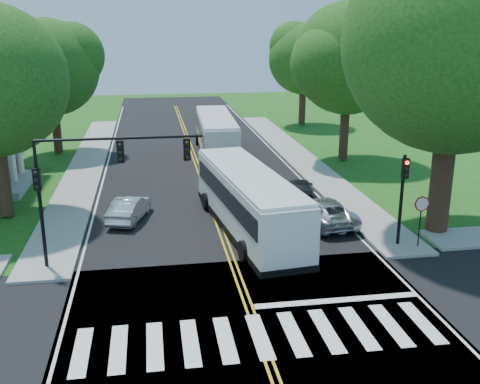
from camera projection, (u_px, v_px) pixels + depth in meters
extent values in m
plane|color=#1F4F13|center=(257.00, 329.00, 19.89)|extent=(140.00, 140.00, 0.00)
cube|color=black|center=(206.00, 188.00, 36.91)|extent=(14.00, 96.00, 0.01)
cube|color=black|center=(257.00, 329.00, 19.89)|extent=(60.00, 12.00, 0.01)
cube|color=gold|center=(200.00, 173.00, 40.68)|extent=(0.36, 70.00, 0.01)
cube|color=silver|center=(104.00, 177.00, 39.64)|extent=(0.12, 70.00, 0.01)
cube|color=silver|center=(291.00, 169.00, 41.72)|extent=(0.12, 70.00, 0.01)
cube|color=silver|center=(260.00, 336.00, 19.42)|extent=(12.60, 3.00, 0.01)
cube|color=silver|center=(337.00, 300.00, 21.94)|extent=(6.60, 0.40, 0.01)
cube|color=gray|center=(86.00, 166.00, 42.23)|extent=(2.60, 40.00, 0.15)
cube|color=gray|center=(300.00, 158.00, 44.77)|extent=(2.60, 40.00, 0.15)
cylinder|color=black|center=(442.00, 174.00, 28.23)|extent=(1.10, 1.10, 6.00)
sphere|color=#337221|center=(456.00, 40.00, 26.35)|extent=(10.80, 10.80, 10.80)
cylinder|color=black|center=(3.00, 173.00, 30.63)|extent=(0.70, 0.70, 4.80)
cylinder|color=black|center=(56.00, 126.00, 45.89)|extent=(0.70, 0.70, 4.40)
sphere|color=#337221|center=(51.00, 68.00, 44.54)|extent=(7.60, 7.60, 7.60)
cylinder|color=black|center=(344.00, 127.00, 43.57)|extent=(0.70, 0.70, 5.00)
sphere|color=#337221|center=(348.00, 58.00, 42.07)|extent=(8.40, 8.40, 8.40)
cylinder|color=black|center=(302.00, 103.00, 58.94)|extent=(0.70, 0.70, 4.40)
sphere|color=#337221|center=(304.00, 59.00, 57.63)|extent=(7.20, 7.20, 7.20)
cube|color=silver|center=(7.00, 122.00, 35.63)|extent=(1.40, 6.00, 0.45)
cube|color=gray|center=(14.00, 185.00, 36.83)|extent=(1.80, 6.00, 0.50)
cylinder|color=silver|center=(3.00, 165.00, 34.22)|extent=(0.50, 0.50, 4.20)
cylinder|color=silver|center=(11.00, 157.00, 36.30)|extent=(0.50, 0.50, 4.20)
cylinder|color=silver|center=(18.00, 150.00, 38.38)|extent=(0.50, 0.50, 4.20)
cylinder|color=black|center=(42.00, 216.00, 24.08)|extent=(0.16, 0.16, 4.60)
cube|color=black|center=(37.00, 179.00, 23.44)|extent=(0.30, 0.22, 0.95)
sphere|color=black|center=(35.00, 173.00, 23.23)|extent=(0.18, 0.18, 0.18)
cylinder|color=black|center=(120.00, 138.00, 23.66)|extent=(7.00, 0.12, 0.12)
cube|color=black|center=(121.00, 152.00, 23.68)|extent=(0.30, 0.22, 0.95)
cube|color=black|center=(187.00, 150.00, 24.11)|extent=(0.30, 0.22, 0.95)
cylinder|color=black|center=(401.00, 200.00, 26.61)|extent=(0.16, 0.16, 4.40)
cube|color=black|center=(405.00, 168.00, 26.01)|extent=(0.30, 0.22, 0.95)
sphere|color=#FF0A05|center=(407.00, 163.00, 25.79)|extent=(0.18, 0.18, 0.18)
cylinder|color=black|center=(420.00, 225.00, 26.58)|extent=(0.06, 0.06, 2.20)
cylinder|color=#A50A07|center=(422.00, 204.00, 26.25)|extent=(0.76, 0.04, 0.76)
cube|color=silver|center=(248.00, 202.00, 28.87)|extent=(4.07, 12.35, 2.83)
cube|color=black|center=(248.00, 192.00, 28.72)|extent=(4.04, 11.52, 0.98)
cube|color=black|center=(219.00, 167.00, 34.38)|extent=(2.51, 0.40, 1.64)
cube|color=orange|center=(219.00, 152.00, 34.12)|extent=(1.75, 0.31, 0.33)
cube|color=black|center=(248.00, 224.00, 29.23)|extent=(4.13, 12.46, 0.31)
cube|color=silver|center=(248.00, 174.00, 28.44)|extent=(3.98, 11.99, 0.23)
cylinder|color=black|center=(250.00, 198.00, 33.22)|extent=(0.45, 1.02, 0.99)
cylinder|color=black|center=(206.00, 201.00, 32.51)|extent=(0.45, 1.02, 0.99)
cylinder|color=black|center=(299.00, 245.00, 26.14)|extent=(0.45, 1.02, 0.99)
cylinder|color=black|center=(244.00, 251.00, 25.42)|extent=(0.45, 1.02, 0.99)
cube|color=silver|center=(216.00, 135.00, 46.07)|extent=(3.11, 12.28, 2.84)
cube|color=black|center=(216.00, 129.00, 45.92)|extent=(3.15, 11.43, 0.98)
cube|color=black|center=(211.00, 118.00, 51.81)|extent=(2.53, 0.20, 1.65)
cube|color=orange|center=(211.00, 108.00, 51.54)|extent=(1.76, 0.17, 0.33)
cube|color=black|center=(216.00, 150.00, 46.44)|extent=(3.16, 12.38, 0.31)
cube|color=silver|center=(216.00, 117.00, 45.65)|extent=(3.04, 11.91, 0.23)
cylinder|color=black|center=(228.00, 138.00, 50.38)|extent=(0.37, 1.00, 0.99)
cylinder|color=black|center=(198.00, 139.00, 50.07)|extent=(0.37, 1.00, 0.99)
cylinder|color=black|center=(238.00, 158.00, 43.01)|extent=(0.37, 1.00, 0.99)
cylinder|color=black|center=(203.00, 159.00, 42.70)|extent=(0.37, 1.00, 0.99)
imported|color=silver|center=(130.00, 209.00, 30.70)|extent=(2.49, 4.25, 1.32)
imported|color=#B8BABF|center=(324.00, 211.00, 30.17)|extent=(2.81, 5.22, 1.39)
imported|color=black|center=(299.00, 190.00, 34.21)|extent=(2.59, 4.72, 1.30)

